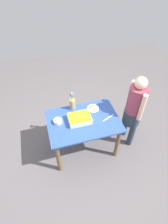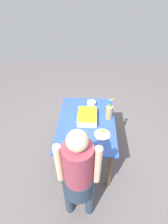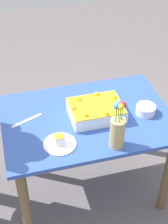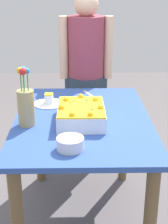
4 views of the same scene
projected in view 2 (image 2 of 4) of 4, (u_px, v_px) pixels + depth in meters
The scene contains 8 objects.
ground_plane at pixel (86, 155), 3.05m from camera, with size 8.00×8.00×0.00m, color #5F595A.
dining_table at pixel (86, 129), 2.65m from camera, with size 1.21×0.83×0.78m.
sheet_cake at pixel (87, 116), 2.57m from camera, with size 0.37×0.28×0.12m.
serving_plate_with_slice at pixel (102, 134), 2.35m from camera, with size 0.21×0.21×0.08m.
cake_knife at pixel (80, 144), 2.23m from camera, with size 0.24×0.02×0.00m, color silver.
flower_vase at pixel (109, 111), 2.54m from camera, with size 0.10×0.10×0.35m.
fruit_bowl at pixel (92, 103), 2.86m from camera, with size 0.14×0.14×0.06m, color silver.
person_standing at pixel (79, 175), 1.82m from camera, with size 0.31×0.45×1.49m.
Camera 2 is at (1.88, 0.07, 2.52)m, focal length 28.00 mm.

